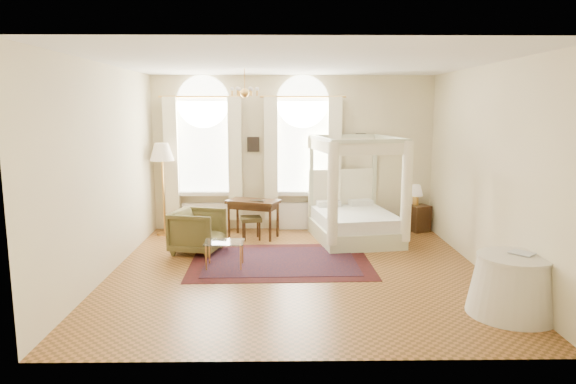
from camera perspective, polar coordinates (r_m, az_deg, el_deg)
name	(u,v)px	position (r m, az deg, el deg)	size (l,w,h in m)	color
ground	(297,271)	(8.44, 1.04, -8.77)	(6.00, 6.00, 0.00)	#9A5D2C
room_walls	(298,149)	(8.04, 1.08, 4.76)	(6.00, 6.00, 6.00)	beige
window_left	(204,162)	(11.07, -9.32, 3.33)	(1.62, 0.27, 3.29)	white
window_right	(303,162)	(10.95, 1.62, 3.39)	(1.62, 0.27, 3.29)	white
chandelier	(245,91)	(9.24, -4.85, 11.07)	(0.51, 0.45, 0.50)	gold
wall_pictures	(297,142)	(11.01, 1.02, 5.53)	(2.54, 0.03, 0.39)	black
canopy_bed	(355,217)	(10.31, 7.45, -2.79)	(1.84, 2.13, 2.07)	beige
nightstand	(419,218)	(11.36, 14.35, -2.84)	(0.39, 0.36, 0.56)	#38200F
nightstand_lamp	(416,192)	(11.29, 14.03, 0.05)	(0.30, 0.30, 0.44)	gold
writing_desk	(253,206)	(10.44, -3.90, -1.52)	(1.15, 0.87, 0.77)	#38200F
laptop	(258,200)	(10.32, -3.34, -0.93)	(0.32, 0.21, 0.03)	black
stool	(251,221)	(10.35, -4.12, -3.20)	(0.46, 0.46, 0.46)	#4B4320
armchair	(198,231)	(9.55, -9.99, -4.30)	(0.84, 0.87, 0.79)	#4B4420
coffee_table	(224,244)	(8.58, -7.08, -5.76)	(0.65, 0.46, 0.44)	white
floor_lamp	(162,157)	(10.84, -13.83, 3.82)	(0.49, 0.49, 1.91)	gold
oriental_rug	(280,261)	(8.93, -0.84, -7.69)	(3.12, 2.28, 0.01)	#451012
side_table	(513,285)	(7.25, 23.70, -9.48)	(1.13, 1.13, 0.77)	silver
book	(518,255)	(7.15, 24.19, -6.38)	(0.21, 0.29, 0.03)	black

